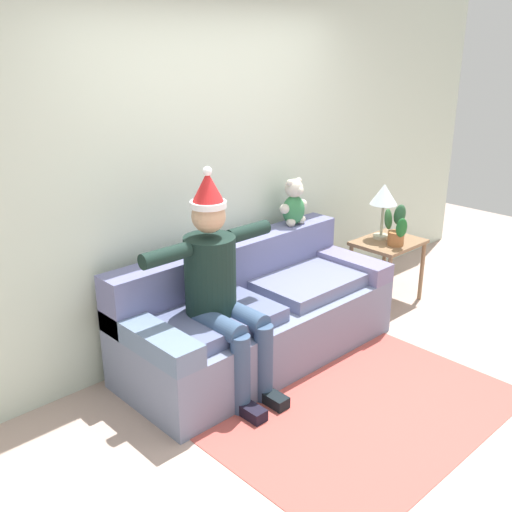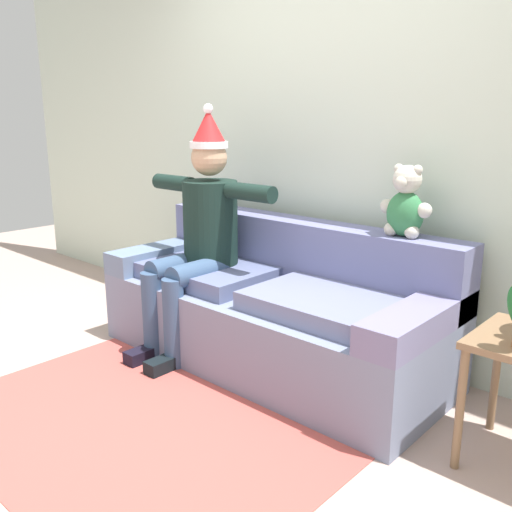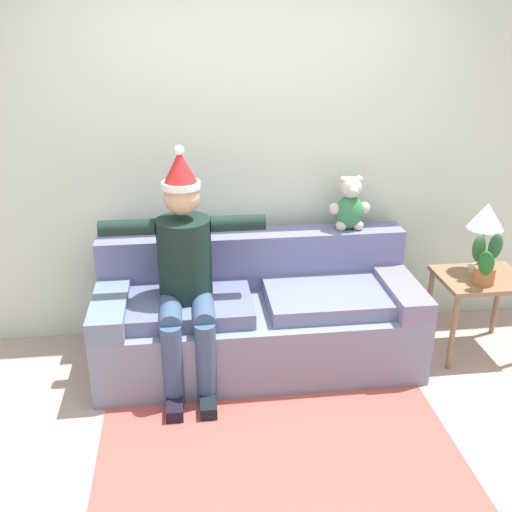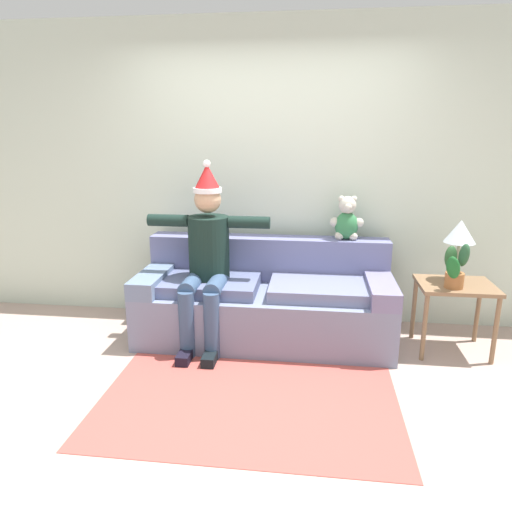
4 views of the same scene
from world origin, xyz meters
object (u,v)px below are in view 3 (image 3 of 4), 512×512
couch (257,315)px  table_lamp (486,219)px  teddy_bear (350,205)px  side_table (480,288)px  person_seated (185,269)px  potted_plant (486,262)px

couch → table_lamp: table_lamp is taller
teddy_bear → side_table: size_ratio=0.66×
person_seated → potted_plant: bearing=-1.0°
table_lamp → potted_plant: table_lamp is taller
couch → side_table: couch is taller
person_seated → table_lamp: 2.03m
person_seated → table_lamp: person_seated is taller
teddy_bear → table_lamp: 0.91m
couch → table_lamp: (1.54, -0.00, 0.62)m
couch → potted_plant: bearing=-7.5°
side_table → table_lamp: 0.48m
teddy_bear → table_lamp: size_ratio=0.78×
person_seated → potted_plant: (1.95, -0.03, -0.04)m
table_lamp → potted_plant: (-0.06, -0.19, -0.23)m
table_lamp → person_seated: bearing=-175.5°
couch → person_seated: (-0.47, -0.16, 0.44)m
couch → teddy_bear: 0.99m
side_table → person_seated: bearing=-178.1°
couch → table_lamp: size_ratio=4.30×
couch → person_seated: person_seated is taller
person_seated → table_lamp: (2.01, 0.16, 0.18)m
side_table → potted_plant: (-0.05, -0.10, 0.24)m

